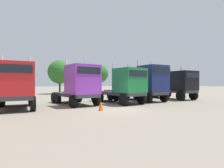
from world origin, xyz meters
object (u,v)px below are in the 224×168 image
(semi_truck_green, at_px, (124,86))
(semi_truck_purple, at_px, (80,85))
(semi_truck_navy, at_px, (149,83))
(traffic_cone_near, at_px, (101,106))
(semi_truck_red, at_px, (16,85))
(semi_truck_black, at_px, (178,85))

(semi_truck_green, bearing_deg, semi_truck_purple, -108.30)
(semi_truck_navy, bearing_deg, traffic_cone_near, -65.85)
(traffic_cone_near, bearing_deg, semi_truck_red, 149.50)
(traffic_cone_near, bearing_deg, semi_truck_green, 37.38)
(semi_truck_green, height_order, traffic_cone_near, semi_truck_green)
(semi_truck_red, xyz_separation_m, semi_truck_navy, (12.72, 0.32, 0.17))
(semi_truck_purple, bearing_deg, traffic_cone_near, -1.97)
(semi_truck_red, bearing_deg, semi_truck_black, 94.40)
(semi_truck_green, relative_size, semi_truck_navy, 1.06)
(semi_truck_purple, distance_m, semi_truck_black, 12.41)
(semi_truck_navy, bearing_deg, semi_truck_black, 91.71)
(traffic_cone_near, bearing_deg, semi_truck_black, 17.18)
(semi_truck_navy, relative_size, semi_truck_black, 0.96)
(semi_truck_navy, height_order, traffic_cone_near, semi_truck_navy)
(semi_truck_purple, bearing_deg, semi_truck_green, 72.17)
(semi_truck_red, height_order, semi_truck_black, semi_truck_red)
(semi_truck_green, relative_size, semi_truck_black, 1.01)
(semi_truck_purple, height_order, semi_truck_green, semi_truck_purple)
(semi_truck_black, height_order, traffic_cone_near, semi_truck_black)
(semi_truck_red, xyz_separation_m, semi_truck_green, (9.25, -0.21, -0.06))
(semi_truck_red, relative_size, traffic_cone_near, 8.03)
(semi_truck_purple, xyz_separation_m, traffic_cone_near, (0.33, -3.77, -1.48))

